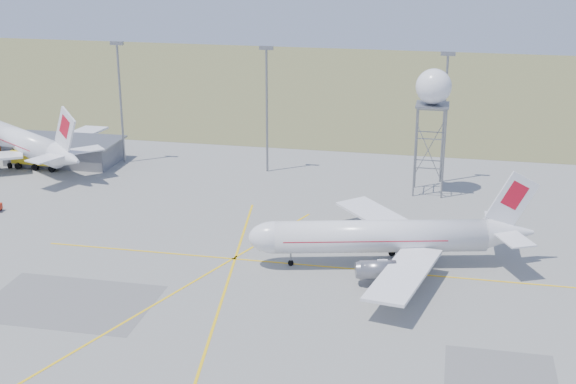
% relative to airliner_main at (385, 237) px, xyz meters
% --- Properties ---
extents(grass_strip, '(400.00, 120.00, 0.03)m').
position_rel_airliner_main_xyz_m(grass_strip, '(-12.30, 107.92, -3.55)').
color(grass_strip, '#606638').
rests_on(grass_strip, ground).
extents(building_grey, '(19.00, 10.00, 3.90)m').
position_rel_airliner_main_xyz_m(building_grey, '(-57.30, 31.92, -1.59)').
color(building_grey, slate).
rests_on(building_grey, ground).
extents(mast_a, '(2.20, 0.50, 20.50)m').
position_rel_airliner_main_xyz_m(mast_a, '(-47.30, 33.92, 8.51)').
color(mast_a, slate).
rests_on(mast_a, ground).
extents(mast_b, '(2.20, 0.50, 20.50)m').
position_rel_airliner_main_xyz_m(mast_b, '(-22.30, 33.92, 8.51)').
color(mast_b, slate).
rests_on(mast_b, ground).
extents(mast_c, '(2.20, 0.50, 20.50)m').
position_rel_airliner_main_xyz_m(mast_c, '(5.70, 33.92, 8.51)').
color(mast_c, slate).
rests_on(mast_c, ground).
extents(airliner_main, '(33.87, 32.31, 11.62)m').
position_rel_airliner_main_xyz_m(airliner_main, '(0.00, 0.00, 0.00)').
color(airliner_main, white).
rests_on(airliner_main, ground).
extents(airliner_far, '(32.94, 30.09, 12.37)m').
position_rel_airliner_main_xyz_m(airliner_far, '(-64.27, 29.92, 0.23)').
color(airliner_far, white).
rests_on(airliner_far, ground).
extents(radar_tower, '(5.21, 5.21, 18.87)m').
position_rel_airliner_main_xyz_m(radar_tower, '(3.98, 28.19, 7.03)').
color(radar_tower, slate).
rests_on(radar_tower, ground).
extents(fire_truck, '(9.04, 4.02, 3.55)m').
position_rel_airliner_main_xyz_m(fire_truck, '(-59.56, 27.90, -1.86)').
color(fire_truck, yellow).
rests_on(fire_truck, ground).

